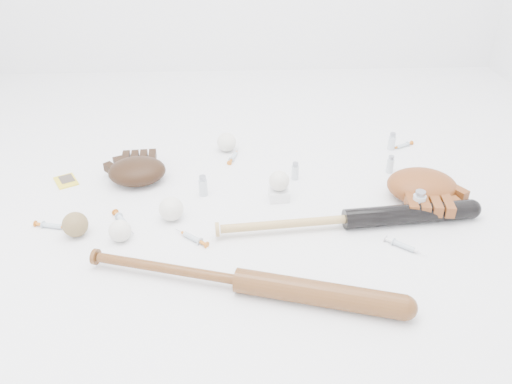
{
  "coord_description": "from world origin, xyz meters",
  "views": [
    {
      "loc": [
        -0.06,
        -1.43,
        0.96
      ],
      "look_at": [
        0.01,
        0.01,
        0.06
      ],
      "focal_mm": 35.0,
      "sensor_mm": 36.0,
      "label": 1
    }
  ],
  "objects_px": {
    "bat_dark": "(347,219)",
    "glove_dark": "(137,171)",
    "bat_wood": "(239,280)",
    "pedestal": "(279,194)"
  },
  "relations": [
    {
      "from": "bat_dark",
      "to": "bat_wood",
      "type": "relative_size",
      "value": 0.97
    },
    {
      "from": "bat_dark",
      "to": "glove_dark",
      "type": "bearing_deg",
      "value": 150.32
    },
    {
      "from": "bat_wood",
      "to": "glove_dark",
      "type": "distance_m",
      "value": 0.71
    },
    {
      "from": "bat_wood",
      "to": "pedestal",
      "type": "xyz_separation_m",
      "value": [
        0.15,
        0.46,
        -0.01
      ]
    },
    {
      "from": "glove_dark",
      "to": "pedestal",
      "type": "xyz_separation_m",
      "value": [
        0.52,
        -0.15,
        -0.03
      ]
    },
    {
      "from": "bat_wood",
      "to": "glove_dark",
      "type": "relative_size",
      "value": 3.67
    },
    {
      "from": "bat_dark",
      "to": "glove_dark",
      "type": "height_order",
      "value": "glove_dark"
    },
    {
      "from": "bat_wood",
      "to": "bat_dark",
      "type": "bearing_deg",
      "value": 54.37
    },
    {
      "from": "bat_wood",
      "to": "pedestal",
      "type": "distance_m",
      "value": 0.48
    },
    {
      "from": "bat_wood",
      "to": "pedestal",
      "type": "bearing_deg",
      "value": 88.46
    }
  ]
}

